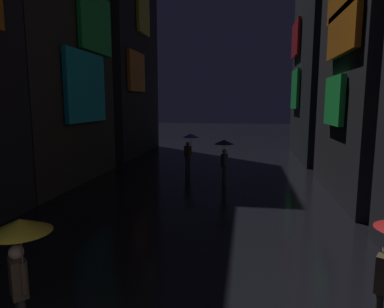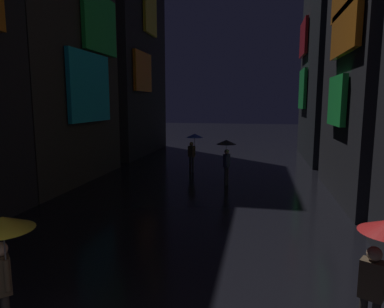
% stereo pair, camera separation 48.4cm
% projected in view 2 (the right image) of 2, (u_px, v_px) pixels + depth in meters
% --- Properties ---
extents(building_right_far, '(4.25, 8.39, 12.26)m').
position_uv_depth(building_right_far, '(340.00, 66.00, 22.18)').
color(building_right_far, black).
rests_on(building_right_far, ground).
extents(pedestrian_midstreet_left_yellow, '(0.90, 0.90, 2.12)m').
position_uv_depth(pedestrian_midstreet_left_yellow, '(3.00, 245.00, 5.13)').
color(pedestrian_midstreet_left_yellow, '#38332D').
rests_on(pedestrian_midstreet_left_yellow, ground).
extents(pedestrian_midstreet_centre_blue, '(0.90, 0.90, 2.12)m').
position_uv_depth(pedestrian_midstreet_centre_blue, '(194.00, 142.00, 18.41)').
color(pedestrian_midstreet_centre_blue, '#2D2D38').
rests_on(pedestrian_midstreet_centre_blue, ground).
extents(pedestrian_foreground_left_black, '(0.90, 0.90, 2.12)m').
position_uv_depth(pedestrian_foreground_left_black, '(226.00, 150.00, 15.45)').
color(pedestrian_foreground_left_black, '#2D2D38').
rests_on(pedestrian_foreground_left_black, ground).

